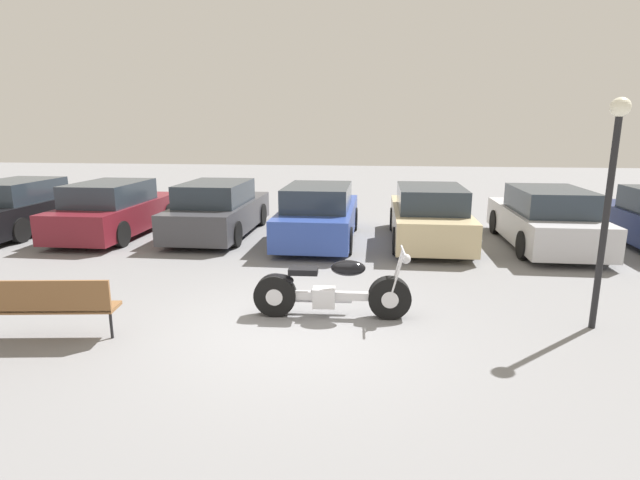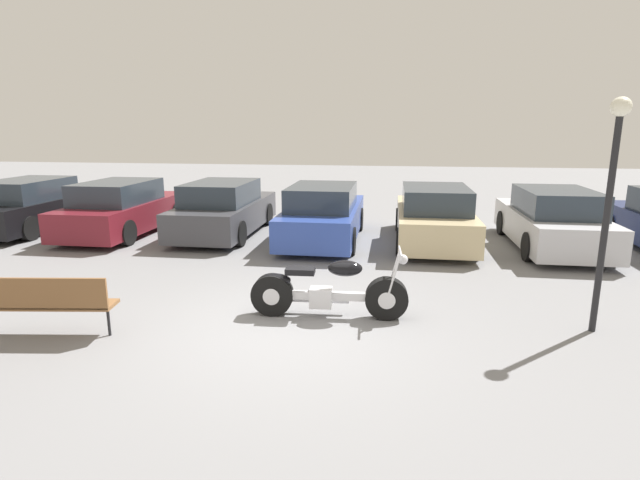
% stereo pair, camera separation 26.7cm
% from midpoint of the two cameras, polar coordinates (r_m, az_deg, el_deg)
% --- Properties ---
extents(ground_plane, '(60.00, 60.00, 0.00)m').
position_cam_midpoint_polar(ground_plane, '(7.30, -4.15, -10.13)').
color(ground_plane, slate).
extents(motorcycle, '(2.39, 0.62, 1.07)m').
position_cam_midpoint_polar(motorcycle, '(7.60, 0.10, -5.87)').
color(motorcycle, black).
rests_on(motorcycle, ground_plane).
extents(parked_car_black, '(1.82, 4.39, 1.43)m').
position_cam_midpoint_polar(parked_car_black, '(16.00, -31.18, 3.21)').
color(parked_car_black, black).
rests_on(parked_car_black, ground_plane).
extents(parked_car_maroon, '(1.82, 4.39, 1.43)m').
position_cam_midpoint_polar(parked_car_maroon, '(14.37, -22.86, 3.16)').
color(parked_car_maroon, maroon).
rests_on(parked_car_maroon, ground_plane).
extents(parked_car_dark_grey, '(1.82, 4.39, 1.43)m').
position_cam_midpoint_polar(parked_car_dark_grey, '(13.54, -12.08, 3.35)').
color(parked_car_dark_grey, '#3D3D42').
rests_on(parked_car_dark_grey, ground_plane).
extents(parked_car_blue, '(1.82, 4.39, 1.43)m').
position_cam_midpoint_polar(parked_car_blue, '(12.54, -0.74, 2.89)').
color(parked_car_blue, '#2D479E').
rests_on(parked_car_blue, ground_plane).
extents(parked_car_champagne, '(1.82, 4.39, 1.43)m').
position_cam_midpoint_polar(parked_car_champagne, '(12.60, 11.74, 2.66)').
color(parked_car_champagne, '#C6B284').
rests_on(parked_car_champagne, ground_plane).
extents(parked_car_silver, '(1.82, 4.39, 1.43)m').
position_cam_midpoint_polar(parked_car_silver, '(13.04, 23.81, 2.17)').
color(parked_car_silver, '#BCBCC1').
rests_on(parked_car_silver, ground_plane).
extents(park_bench, '(1.84, 0.63, 0.89)m').
position_cam_midpoint_polar(park_bench, '(7.70, -29.71, -6.28)').
color(park_bench, brown).
rests_on(park_bench, ground_plane).
extents(lamp_post, '(0.26, 0.26, 3.22)m').
position_cam_midpoint_polar(lamp_post, '(7.79, 29.47, 6.22)').
color(lamp_post, black).
rests_on(lamp_post, ground_plane).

